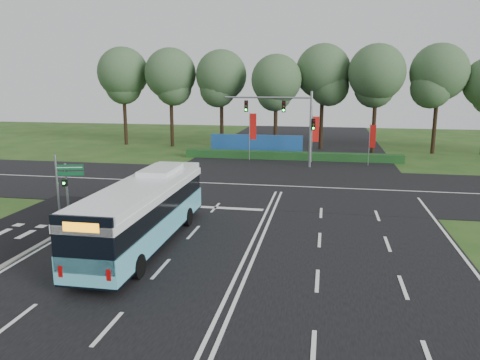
# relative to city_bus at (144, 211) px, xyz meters

# --- Properties ---
(ground) EXTENTS (120.00, 120.00, 0.00)m
(ground) POSITION_rel_city_bus_xyz_m (5.07, 2.25, -1.73)
(ground) COLOR #204517
(ground) RESTS_ON ground
(road_main) EXTENTS (20.00, 120.00, 0.04)m
(road_main) POSITION_rel_city_bus_xyz_m (5.07, 2.25, -1.71)
(road_main) COLOR black
(road_main) RESTS_ON ground
(road_cross) EXTENTS (120.00, 14.00, 0.05)m
(road_cross) POSITION_rel_city_bus_xyz_m (5.07, 14.25, -1.70)
(road_cross) COLOR black
(road_cross) RESTS_ON ground
(bike_path) EXTENTS (5.00, 18.00, 0.06)m
(bike_path) POSITION_rel_city_bus_xyz_m (-7.43, -0.75, -1.70)
(bike_path) COLOR black
(bike_path) RESTS_ON ground
(kerb_strip) EXTENTS (0.25, 18.00, 0.12)m
(kerb_strip) POSITION_rel_city_bus_xyz_m (-5.03, -0.75, -1.67)
(kerb_strip) COLOR gray
(kerb_strip) RESTS_ON ground
(city_bus) EXTENTS (2.67, 11.97, 3.43)m
(city_bus) POSITION_rel_city_bus_xyz_m (0.00, 0.00, 0.00)
(city_bus) COLOR #5BBED3
(city_bus) RESTS_ON ground
(pedestrian_signal) EXTENTS (0.30, 0.41, 3.36)m
(pedestrian_signal) POSITION_rel_city_bus_xyz_m (-5.80, 2.92, 0.11)
(pedestrian_signal) COLOR gray
(pedestrian_signal) RESTS_ON ground
(street_sign) EXTENTS (1.50, 0.44, 3.95)m
(street_sign) POSITION_rel_city_bus_xyz_m (-5.65, 2.42, 0.77)
(street_sign) COLOR gray
(street_sign) RESTS_ON ground
(banner_flag_left) EXTENTS (0.71, 0.08, 4.84)m
(banner_flag_left) POSITION_rel_city_bus_xyz_m (1.19, 25.60, 1.42)
(banner_flag_left) COLOR gray
(banner_flag_left) RESTS_ON ground
(banner_flag_mid) EXTENTS (0.68, 0.14, 4.61)m
(banner_flag_mid) POSITION_rel_city_bus_xyz_m (7.39, 25.63, 1.28)
(banner_flag_mid) COLOR gray
(banner_flag_mid) RESTS_ON ground
(banner_flag_right) EXTENTS (0.57, 0.20, 3.98)m
(banner_flag_right) POSITION_rel_city_bus_xyz_m (12.71, 24.45, 0.89)
(banner_flag_right) COLOR gray
(banner_flag_right) RESTS_ON ground
(traffic_light_gantry) EXTENTS (8.41, 0.28, 7.00)m
(traffic_light_gantry) POSITION_rel_city_bus_xyz_m (5.28, 22.75, 2.94)
(traffic_light_gantry) COLOR gray
(traffic_light_gantry) RESTS_ON ground
(hedge) EXTENTS (22.00, 1.20, 0.80)m
(hedge) POSITION_rel_city_bus_xyz_m (5.07, 26.75, -1.33)
(hedge) COLOR #163D19
(hedge) RESTS_ON ground
(blue_hoarding) EXTENTS (10.00, 0.30, 2.20)m
(blue_hoarding) POSITION_rel_city_bus_xyz_m (1.07, 29.25, -0.63)
(blue_hoarding) COLOR #1B4B92
(blue_hoarding) RESTS_ON ground
(eucalyptus_row) EXTENTS (54.97, 8.47, 12.08)m
(eucalyptus_row) POSITION_rel_city_bus_xyz_m (7.17, 33.93, 6.83)
(eucalyptus_row) COLOR black
(eucalyptus_row) RESTS_ON ground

